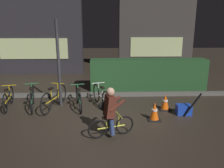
% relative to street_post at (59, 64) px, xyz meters
% --- Properties ---
extents(ground_plane, '(40.00, 40.00, 0.00)m').
position_rel_street_post_xyz_m(ground_plane, '(1.52, -1.20, -1.42)').
color(ground_plane, '#2D261E').
extents(sidewalk_curb, '(12.00, 0.24, 0.12)m').
position_rel_street_post_xyz_m(sidewalk_curb, '(1.52, 1.00, -1.36)').
color(sidewalk_curb, '#56544F').
rests_on(sidewalk_curb, ground).
extents(hedge_row, '(4.80, 0.70, 1.29)m').
position_rel_street_post_xyz_m(hedge_row, '(3.32, 1.90, -0.77)').
color(hedge_row, '#214723').
rests_on(hedge_row, ground).
extents(storefront_left, '(5.20, 0.54, 4.58)m').
position_rel_street_post_xyz_m(storefront_left, '(-2.31, 5.30, 0.86)').
color(storefront_left, '#262328').
rests_on(storefront_left, ground).
extents(storefront_right, '(4.28, 0.54, 4.55)m').
position_rel_street_post_xyz_m(storefront_right, '(4.48, 6.00, 0.85)').
color(storefront_right, '#383330').
rests_on(storefront_right, ground).
extents(street_post, '(0.10, 0.10, 2.83)m').
position_rel_street_post_xyz_m(street_post, '(0.00, 0.00, 0.00)').
color(street_post, '#2D2D33').
rests_on(street_post, ground).
extents(parked_bike_leftmost, '(0.46, 1.51, 0.70)m').
position_rel_street_post_xyz_m(parked_bike_leftmost, '(-1.68, -0.14, -1.09)').
color(parked_bike_leftmost, black).
rests_on(parked_bike_leftmost, ground).
extents(parked_bike_left_mid, '(0.53, 1.64, 0.77)m').
position_rel_street_post_xyz_m(parked_bike_left_mid, '(-0.88, -0.22, -1.06)').
color(parked_bike_left_mid, black).
rests_on(parked_bike_left_mid, ground).
extents(parked_bike_center_left, '(0.56, 1.66, 0.79)m').
position_rel_street_post_xyz_m(parked_bike_center_left, '(-0.15, -0.29, -1.06)').
color(parked_bike_center_left, black).
rests_on(parked_bike_center_left, ground).
extents(parked_bike_center_right, '(0.48, 1.58, 0.74)m').
position_rel_street_post_xyz_m(parked_bike_center_right, '(0.63, -0.24, -1.08)').
color(parked_bike_center_right, black).
rests_on(parked_bike_center_right, ground).
extents(parked_bike_right_mid, '(0.61, 1.55, 0.75)m').
position_rel_street_post_xyz_m(parked_bike_right_mid, '(1.36, -0.09, -1.08)').
color(parked_bike_right_mid, black).
rests_on(parked_bike_right_mid, ground).
extents(traffic_cone_near, '(0.36, 0.36, 0.54)m').
position_rel_street_post_xyz_m(traffic_cone_near, '(2.92, -1.30, -1.16)').
color(traffic_cone_near, black).
rests_on(traffic_cone_near, ground).
extents(traffic_cone_far, '(0.36, 0.36, 0.52)m').
position_rel_street_post_xyz_m(traffic_cone_far, '(3.44, -0.49, -1.17)').
color(traffic_cone_far, black).
rests_on(traffic_cone_far, ground).
extents(blue_crate, '(0.45, 0.34, 0.30)m').
position_rel_street_post_xyz_m(blue_crate, '(3.91, -0.90, -1.27)').
color(blue_crate, '#193DB7').
rests_on(blue_crate, ground).
extents(cyclist, '(1.15, 0.50, 1.25)m').
position_rel_street_post_xyz_m(cyclist, '(1.61, -2.22, -0.79)').
color(cyclist, black).
rests_on(cyclist, ground).
extents(closed_umbrella, '(0.45, 0.20, 0.77)m').
position_rel_street_post_xyz_m(closed_umbrella, '(4.07, -1.15, -1.03)').
color(closed_umbrella, black).
rests_on(closed_umbrella, ground).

